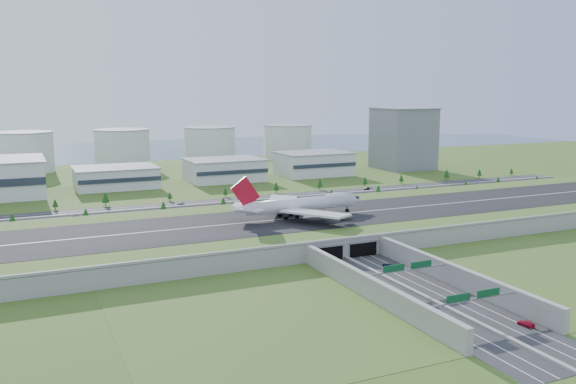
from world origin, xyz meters
name	(u,v)px	position (x,y,z in m)	size (l,w,h in m)	color
ground	(297,234)	(0.00, 0.00, 0.00)	(1200.00, 1200.00, 0.00)	#3B571B
airfield_deck	(297,226)	(0.00, -0.09, 4.12)	(520.00, 100.00, 9.20)	gray
underpass_road	(414,283)	(0.00, -99.42, 3.43)	(38.80, 120.40, 8.00)	#28282B
sign_gantry_near	(407,271)	(0.00, -95.04, 6.95)	(38.70, 0.70, 9.80)	gray
sign_gantry_far	(473,300)	(0.00, -130.04, 6.95)	(38.70, 0.70, 9.80)	gray
north_expressway	(234,202)	(0.00, 95.00, 0.06)	(560.00, 36.00, 0.12)	#28282B
tree_row	(230,196)	(-2.81, 95.12, 4.78)	(501.97, 48.65, 8.47)	#3D2819
hangar_mid_a	(116,177)	(-60.00, 190.00, 7.50)	(58.00, 42.00, 15.00)	silver
hangar_mid_b	(224,170)	(25.00, 190.00, 8.50)	(58.00, 42.00, 17.00)	silver
hangar_mid_c	(313,164)	(105.00, 190.00, 9.50)	(58.00, 42.00, 19.00)	silver
office_tower	(403,139)	(200.00, 195.00, 27.50)	(46.00, 46.00, 55.00)	slate
fuel_tank_a	(24,153)	(-120.00, 310.00, 17.50)	(50.00, 50.00, 35.00)	silver
fuel_tank_b	(122,149)	(-35.00, 310.00, 17.50)	(50.00, 50.00, 35.00)	silver
fuel_tank_c	(210,145)	(50.00, 310.00, 17.50)	(50.00, 50.00, 35.00)	silver
fuel_tank_d	(288,142)	(135.00, 310.00, 17.50)	(50.00, 50.00, 35.00)	silver
bay_water	(129,150)	(0.00, 480.00, 0.03)	(1200.00, 260.00, 0.06)	#39526C
boeing_747	(300,204)	(3.02, 2.19, 14.54)	(74.96, 70.73, 23.16)	silver
car_0	(387,287)	(-6.71, -91.82, 0.80)	(1.60, 3.98, 1.36)	#A2A2A7
car_1	(431,318)	(-11.26, -124.07, 0.85)	(1.54, 4.42, 1.45)	white
car_2	(388,265)	(8.95, -69.28, 0.88)	(2.54, 5.51, 1.53)	#0B143B
car_3	(526,323)	(12.33, -140.06, 0.96)	(2.36, 5.80, 1.68)	#B6102A
car_4	(76,216)	(-98.56, 86.42, 0.95)	(1.97, 4.90, 1.67)	#55575A
car_5	(366,189)	(104.90, 103.55, 0.91)	(1.67, 4.77, 1.57)	black
car_6	(481,184)	(197.82, 87.48, 0.85)	(2.41, 5.22, 1.45)	silver
car_7	(180,203)	(-33.75, 102.88, 0.83)	(2.00, 4.93, 1.43)	silver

